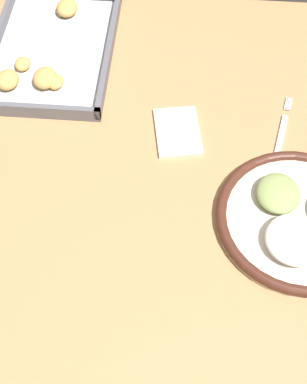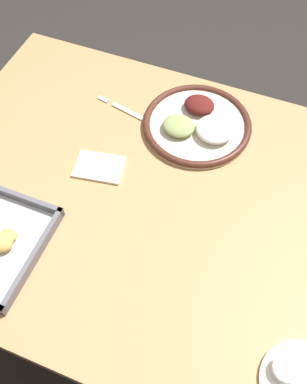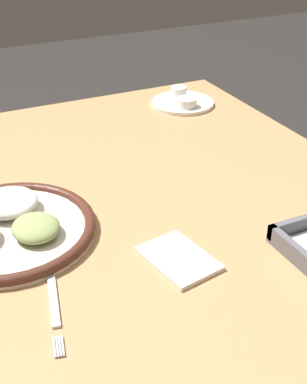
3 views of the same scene
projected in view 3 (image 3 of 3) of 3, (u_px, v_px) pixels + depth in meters
The scene contains 5 objects.
dining_table at pixel (156, 255), 1.04m from camera, with size 1.19×0.90×0.75m.
dinner_plate at pixel (8, 227), 0.91m from camera, with size 0.30×0.30×0.05m.
fork at pixel (53, 293), 0.78m from camera, with size 0.22×0.06×0.00m.
saucer_plate at pixel (183, 101), 1.43m from camera, with size 0.17×0.17×0.04m.
napkin at pixel (179, 259), 0.85m from camera, with size 0.14×0.11×0.01m.
Camera 3 is at (0.75, -0.37, 1.28)m, focal length 50.00 mm.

